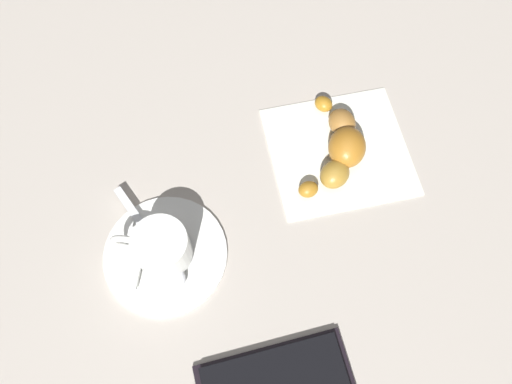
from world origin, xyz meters
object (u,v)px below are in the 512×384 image
at_px(croissant, 341,147).
at_px(teaspoon, 160,253).
at_px(espresso_cup, 160,247).
at_px(sugar_packet, 133,258).
at_px(saucer, 165,254).
at_px(cell_phone, 275,381).
at_px(napkin, 339,151).

bearing_deg(croissant, teaspoon, -161.01).
height_order(espresso_cup, sugar_packet, espresso_cup).
bearing_deg(saucer, espresso_cup, -163.42).
xyz_separation_m(teaspoon, cell_phone, (0.09, -0.16, -0.01)).
bearing_deg(sugar_packet, saucer, 106.26).
distance_m(espresso_cup, napkin, 0.24).
distance_m(teaspoon, sugar_packet, 0.03).
height_order(napkin, croissant, croissant).
distance_m(napkin, cell_phone, 0.28).
bearing_deg(espresso_cup, croissant, 19.44).
bearing_deg(napkin, teaspoon, -160.12).
distance_m(saucer, sugar_packet, 0.03).
bearing_deg(napkin, saucer, -159.64).
relative_size(saucer, espresso_cup, 1.65).
height_order(saucer, cell_phone, cell_phone).
bearing_deg(cell_phone, saucer, 119.65).
distance_m(sugar_packet, napkin, 0.27).
distance_m(saucer, teaspoon, 0.01).
bearing_deg(sugar_packet, teaspoon, 106.46).
relative_size(saucer, cell_phone, 0.88).
relative_size(teaspoon, croissant, 0.94).
bearing_deg(cell_phone, teaspoon, 121.00).
xyz_separation_m(teaspoon, napkin, (0.23, 0.08, -0.01)).
bearing_deg(saucer, napkin, 20.36).
bearing_deg(cell_phone, sugar_packet, 128.09).
relative_size(espresso_cup, cell_phone, 0.53).
xyz_separation_m(croissant, cell_phone, (-0.14, -0.23, -0.01)).
height_order(saucer, napkin, saucer).
relative_size(espresso_cup, croissant, 0.60).
relative_size(saucer, croissant, 0.99).
relative_size(sugar_packet, croissant, 0.49).
xyz_separation_m(teaspoon, sugar_packet, (-0.03, 0.00, 0.00)).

